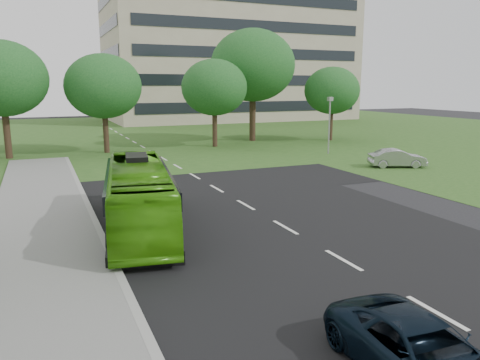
{
  "coord_description": "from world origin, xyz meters",
  "views": [
    {
      "loc": [
        -9.03,
        -14.16,
        5.74
      ],
      "look_at": [
        -0.92,
        4.55,
        1.6
      ],
      "focal_mm": 35.0,
      "sensor_mm": 36.0,
      "label": 1
    }
  ],
  "objects_px": {
    "suv": "(422,353)",
    "tree_park_b": "(103,86)",
    "tree_park_a": "(2,79)",
    "tree_park_d": "(253,65)",
    "office_building": "(229,45)",
    "sedan": "(397,158)",
    "tree_park_c": "(214,88)",
    "camera_pole": "(330,117)",
    "bus": "(139,196)",
    "tree_park_e": "(332,91)"
  },
  "relations": [
    {
      "from": "tree_park_d",
      "to": "sedan",
      "type": "xyz_separation_m",
      "value": [
        2.62,
        -18.85,
        -7.08
      ]
    },
    {
      "from": "tree_park_e",
      "to": "sedan",
      "type": "xyz_separation_m",
      "value": [
        -5.13,
        -15.9,
        -4.55
      ]
    },
    {
      "from": "bus",
      "to": "tree_park_e",
      "type": "bearing_deg",
      "value": 52.19
    },
    {
      "from": "tree_park_a",
      "to": "tree_park_d",
      "type": "xyz_separation_m",
      "value": [
        22.98,
        3.32,
        1.49
      ]
    },
    {
      "from": "tree_park_b",
      "to": "sedan",
      "type": "bearing_deg",
      "value": -41.27
    },
    {
      "from": "tree_park_d",
      "to": "camera_pole",
      "type": "distance_m",
      "value": 12.34
    },
    {
      "from": "tree_park_a",
      "to": "suv",
      "type": "relative_size",
      "value": 2.07
    },
    {
      "from": "tree_park_c",
      "to": "tree_park_a",
      "type": "bearing_deg",
      "value": -178.72
    },
    {
      "from": "sedan",
      "to": "camera_pole",
      "type": "height_order",
      "value": "camera_pole"
    },
    {
      "from": "tree_park_b",
      "to": "camera_pole",
      "type": "bearing_deg",
      "value": -25.41
    },
    {
      "from": "sedan",
      "to": "suv",
      "type": "distance_m",
      "value": 25.81
    },
    {
      "from": "tree_park_b",
      "to": "camera_pole",
      "type": "height_order",
      "value": "tree_park_b"
    },
    {
      "from": "tree_park_a",
      "to": "bus",
      "type": "xyz_separation_m",
      "value": [
        5.77,
        -22.9,
        -4.88
      ]
    },
    {
      "from": "tree_park_a",
      "to": "tree_park_e",
      "type": "distance_m",
      "value": 30.74
    },
    {
      "from": "tree_park_c",
      "to": "tree_park_b",
      "type": "bearing_deg",
      "value": -179.14
    },
    {
      "from": "tree_park_a",
      "to": "camera_pole",
      "type": "xyz_separation_m",
      "value": [
        24.88,
        -7.95,
        -3.15
      ]
    },
    {
      "from": "tree_park_c",
      "to": "tree_park_d",
      "type": "relative_size",
      "value": 0.71
    },
    {
      "from": "tree_park_e",
      "to": "camera_pole",
      "type": "distance_m",
      "value": 10.39
    },
    {
      "from": "tree_park_a",
      "to": "camera_pole",
      "type": "relative_size",
      "value": 1.92
    },
    {
      "from": "bus",
      "to": "camera_pole",
      "type": "distance_m",
      "value": 24.33
    },
    {
      "from": "suv",
      "to": "tree_park_b",
      "type": "bearing_deg",
      "value": 94.46
    },
    {
      "from": "tree_park_e",
      "to": "suv",
      "type": "relative_size",
      "value": 1.72
    },
    {
      "from": "tree_park_a",
      "to": "tree_park_d",
      "type": "bearing_deg",
      "value": 8.23
    },
    {
      "from": "tree_park_c",
      "to": "camera_pole",
      "type": "xyz_separation_m",
      "value": [
        7.2,
        -8.35,
        -2.45
      ]
    },
    {
      "from": "bus",
      "to": "sedan",
      "type": "height_order",
      "value": "bus"
    },
    {
      "from": "bus",
      "to": "suv",
      "type": "xyz_separation_m",
      "value": [
        3.0,
        -12.2,
        -0.74
      ]
    },
    {
      "from": "office_building",
      "to": "tree_park_e",
      "type": "xyz_separation_m",
      "value": [
        -2.51,
        -34.48,
        -7.3
      ]
    },
    {
      "from": "bus",
      "to": "sedan",
      "type": "relative_size",
      "value": 2.48
    },
    {
      "from": "office_building",
      "to": "suv",
      "type": "xyz_separation_m",
      "value": [
        -24.46,
        -69.96,
        -11.88
      ]
    },
    {
      "from": "tree_park_d",
      "to": "sedan",
      "type": "bearing_deg",
      "value": -82.09
    },
    {
      "from": "suv",
      "to": "camera_pole",
      "type": "height_order",
      "value": "camera_pole"
    },
    {
      "from": "suv",
      "to": "tree_park_e",
      "type": "bearing_deg",
      "value": 60.86
    },
    {
      "from": "sedan",
      "to": "camera_pole",
      "type": "bearing_deg",
      "value": 28.3
    },
    {
      "from": "tree_park_c",
      "to": "sedan",
      "type": "distance_m",
      "value": 18.44
    },
    {
      "from": "office_building",
      "to": "tree_park_d",
      "type": "relative_size",
      "value": 3.51
    },
    {
      "from": "tree_park_d",
      "to": "bus",
      "type": "bearing_deg",
      "value": -123.26
    },
    {
      "from": "tree_park_d",
      "to": "tree_park_e",
      "type": "xyz_separation_m",
      "value": [
        7.75,
        -2.95,
        -2.53
      ]
    },
    {
      "from": "tree_park_d",
      "to": "tree_park_a",
      "type": "bearing_deg",
      "value": -171.77
    },
    {
      "from": "tree_park_a",
      "to": "tree_park_e",
      "type": "relative_size",
      "value": 1.2
    },
    {
      "from": "tree_park_d",
      "to": "tree_park_e",
      "type": "bearing_deg",
      "value": -20.84
    },
    {
      "from": "office_building",
      "to": "sedan",
      "type": "distance_m",
      "value": 52.31
    },
    {
      "from": "tree_park_a",
      "to": "bus",
      "type": "relative_size",
      "value": 0.94
    },
    {
      "from": "tree_park_e",
      "to": "bus",
      "type": "bearing_deg",
      "value": -136.99
    },
    {
      "from": "tree_park_d",
      "to": "bus",
      "type": "xyz_separation_m",
      "value": [
        -17.2,
        -26.23,
        -6.37
      ]
    },
    {
      "from": "sedan",
      "to": "office_building",
      "type": "bearing_deg",
      "value": 14.32
    },
    {
      "from": "tree_park_b",
      "to": "sedan",
      "type": "relative_size",
      "value": 2.13
    },
    {
      "from": "tree_park_a",
      "to": "camera_pole",
      "type": "height_order",
      "value": "tree_park_a"
    },
    {
      "from": "tree_park_c",
      "to": "office_building",
      "type": "bearing_deg",
      "value": 65.71
    },
    {
      "from": "tree_park_d",
      "to": "camera_pole",
      "type": "relative_size",
      "value": 2.38
    },
    {
      "from": "camera_pole",
      "to": "tree_park_e",
      "type": "bearing_deg",
      "value": 73.72
    }
  ]
}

